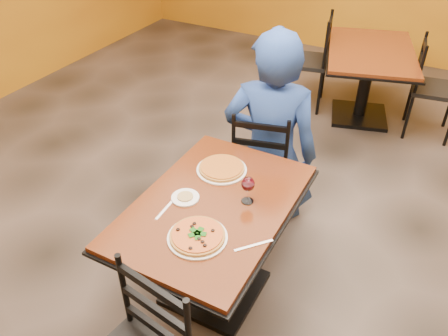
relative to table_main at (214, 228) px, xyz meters
The scene contains 16 objects.
floor 0.75m from the table_main, 90.00° to the left, with size 7.00×8.00×0.01m, color black.
table_main is the anchor object (origin of this frame).
table_second 2.75m from the table_main, 84.87° to the left, with size 1.15×1.43×0.75m.
chair_main_far 0.93m from the table_main, 95.92° to the left, with size 0.41×0.41×0.91m, color black, non-canonical shape.
chair_second_left 2.77m from the table_main, 98.60° to the left, with size 0.45×0.45×1.00m, color black, non-canonical shape.
chair_second_right 2.88m from the table_main, 71.69° to the left, with size 0.43×0.43×0.95m, color black, non-canonical shape.
diner 0.94m from the table_main, 92.33° to the left, with size 0.70×0.46×1.47m, color navy.
plate_main 0.35m from the table_main, 77.34° to the right, with size 0.31×0.31×0.01m, color white.
pizza_main 0.36m from the table_main, 77.34° to the right, with size 0.28×0.28×0.02m, color #9A270B.
plate_far 0.37m from the table_main, 109.77° to the left, with size 0.31×0.31×0.01m, color white.
pizza_far 0.38m from the table_main, 109.77° to the left, with size 0.28×0.28×0.02m, color gold.
side_plate 0.26m from the table_main, 166.06° to the right, with size 0.16×0.16×0.01m, color white.
dip 0.27m from the table_main, 166.06° to the right, with size 0.09×0.09×0.01m, color #A78951.
wine_glass 0.34m from the table_main, 32.24° to the left, with size 0.08×0.08×0.18m, color white, non-canonical shape.
fork 0.33m from the table_main, 140.39° to the right, with size 0.01×0.19×0.00m, color silver.
knife 0.44m from the table_main, 29.61° to the right, with size 0.01×0.21×0.00m, color silver.
Camera 1 is at (0.95, -2.16, 2.38)m, focal length 35.90 mm.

